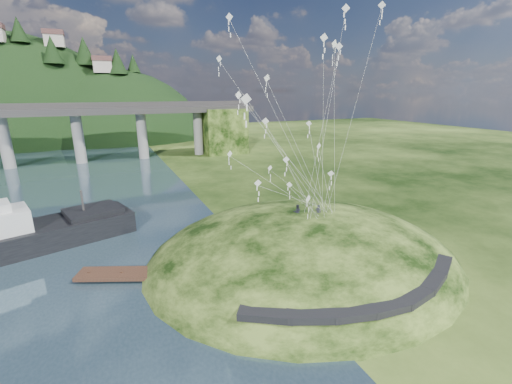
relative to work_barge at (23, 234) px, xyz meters
name	(u,v)px	position (x,y,z in m)	size (l,w,h in m)	color
ground	(244,281)	(20.72, -16.76, -2.03)	(320.00, 320.00, 0.00)	black
grass_hill	(302,269)	(28.72, -14.76, -3.53)	(36.00, 32.00, 13.00)	black
footpath	(376,297)	(28.18, -26.51, 0.05)	(22.29, 5.84, 0.83)	black
bridge	(30,127)	(-5.74, 53.30, 7.67)	(160.00, 11.00, 15.00)	#2D2B2B
far_ridge	(8,163)	(-22.86, 105.41, -9.47)	(153.00, 70.00, 94.50)	black
work_barge	(23,234)	(0.00, 0.00, 0.00)	(24.02, 12.71, 8.11)	black
wooden_dock	(155,273)	(12.85, -12.54, -1.56)	(14.83, 8.02, 1.08)	#3A2117
kite_flyers	(304,205)	(29.19, -13.88, 3.82)	(3.00, 1.86, 1.78)	#252632
kite_swarm	(287,106)	(27.51, -12.49, 14.38)	(18.58, 15.40, 20.96)	silver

